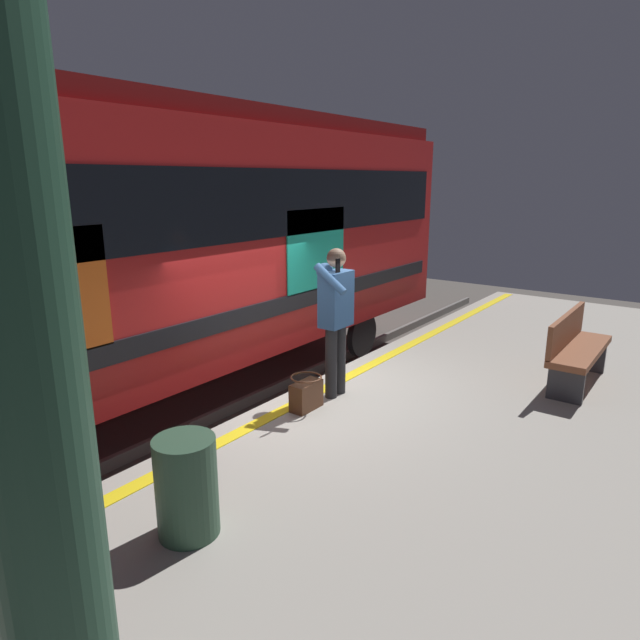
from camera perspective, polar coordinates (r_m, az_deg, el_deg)
ground_plane at (r=7.20m, az=-2.10°, el=-13.45°), size 24.74×24.74×0.00m
platform at (r=6.00m, az=16.41°, el=-15.53°), size 14.61×4.70×0.87m
safety_line at (r=6.67m, az=-0.14°, el=-7.52°), size 14.32×0.16×0.01m
track_rail_near at (r=8.12m, az=-10.71°, el=-9.71°), size 18.99×0.08×0.16m
track_rail_far at (r=9.15m, az=-16.91°, el=-7.24°), size 18.99×0.08×0.16m
train_carriage at (r=7.66m, az=-18.34°, el=8.14°), size 11.90×2.74×4.17m
passenger at (r=6.28m, az=1.63°, el=1.00°), size 0.57×0.55×1.76m
handbag at (r=6.14m, az=-1.45°, el=-7.74°), size 0.39×0.35×0.39m
station_column at (r=2.14m, az=-28.56°, el=-5.37°), size 0.41×0.41×3.70m
bench at (r=7.47m, az=25.19°, el=-2.52°), size 1.63×0.44×0.90m
trash_bin at (r=4.19m, az=-13.79°, el=-16.60°), size 0.45×0.45×0.75m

